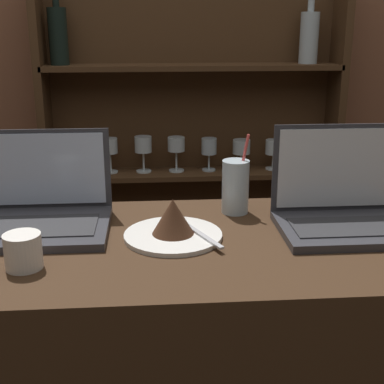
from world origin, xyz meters
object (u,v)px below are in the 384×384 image
at_px(laptop_far, 347,206).
at_px(water_glass, 235,187).
at_px(coffee_cup, 23,251).
at_px(cake_plate, 173,224).
at_px(laptop_near, 34,209).

distance_m(laptop_far, water_glass, 0.26).
relative_size(laptop_far, coffee_cup, 4.48).
bearing_deg(cake_plate, coffee_cup, -156.46).
bearing_deg(water_glass, laptop_far, -26.31).
bearing_deg(water_glass, coffee_cup, -148.17).
height_order(laptop_far, cake_plate, laptop_far).
xyz_separation_m(cake_plate, coffee_cup, (-0.29, -0.13, 0.00)).
distance_m(laptop_far, cake_plate, 0.40).
height_order(cake_plate, water_glass, water_glass).
relative_size(water_glass, coffee_cup, 2.74).
relative_size(laptop_far, cake_plate, 1.49).
relative_size(laptop_near, coffee_cup, 4.77).
xyz_separation_m(laptop_far, cake_plate, (-0.40, -0.03, -0.02)).
relative_size(cake_plate, water_glass, 1.10).
height_order(laptop_near, coffee_cup, laptop_near).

